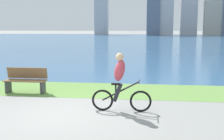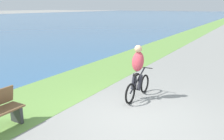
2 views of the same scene
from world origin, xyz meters
name	(u,v)px [view 2 (image 2 of 2)]	position (x,y,z in m)	size (l,w,h in m)	color
ground_plane	(134,118)	(0.00, 0.00, 0.00)	(300.00, 300.00, 0.00)	gray
grass_strip_bayside	(43,96)	(0.00, 3.18, 0.00)	(120.00, 2.65, 0.01)	#6B9947
cyclist_lead	(138,72)	(1.31, 0.52, 0.83)	(1.68, 0.52, 1.65)	black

